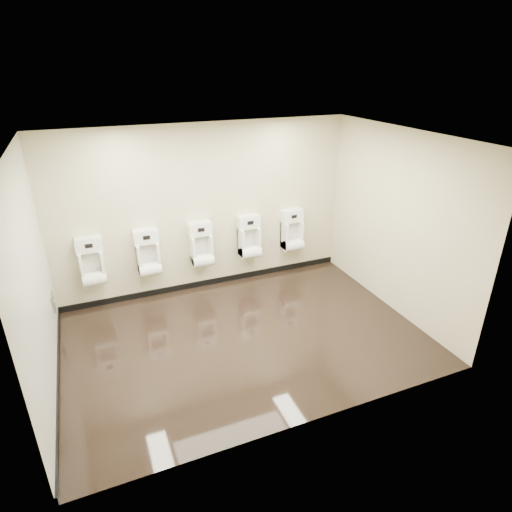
{
  "coord_description": "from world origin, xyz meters",
  "views": [
    {
      "loc": [
        -1.81,
        -4.8,
        3.65
      ],
      "look_at": [
        0.4,
        0.55,
        0.99
      ],
      "focal_mm": 30.0,
      "sensor_mm": 36.0,
      "label": 1
    }
  ],
  "objects_px": {
    "urinal_2": "(201,248)",
    "urinal_4": "(292,233)",
    "urinal_3": "(249,240)",
    "urinal_0": "(92,265)",
    "access_panel": "(53,302)",
    "urinal_1": "(148,256)"
  },
  "relations": [
    {
      "from": "urinal_2",
      "to": "urinal_4",
      "type": "bearing_deg",
      "value": 0.0
    },
    {
      "from": "urinal_3",
      "to": "urinal_2",
      "type": "bearing_deg",
      "value": 180.0
    },
    {
      "from": "urinal_0",
      "to": "urinal_3",
      "type": "bearing_deg",
      "value": 0.0
    },
    {
      "from": "access_panel",
      "to": "urinal_3",
      "type": "height_order",
      "value": "urinal_3"
    },
    {
      "from": "urinal_0",
      "to": "urinal_4",
      "type": "bearing_deg",
      "value": 0.0
    },
    {
      "from": "access_panel",
      "to": "urinal_3",
      "type": "distance_m",
      "value": 3.24
    },
    {
      "from": "access_panel",
      "to": "urinal_4",
      "type": "xyz_separation_m",
      "value": [
        4.04,
        0.42,
        0.29
      ]
    },
    {
      "from": "urinal_0",
      "to": "urinal_2",
      "type": "height_order",
      "value": "same"
    },
    {
      "from": "access_panel",
      "to": "urinal_4",
      "type": "height_order",
      "value": "urinal_4"
    },
    {
      "from": "urinal_4",
      "to": "urinal_3",
      "type": "bearing_deg",
      "value": 180.0
    },
    {
      "from": "urinal_2",
      "to": "urinal_3",
      "type": "distance_m",
      "value": 0.87
    },
    {
      "from": "urinal_0",
      "to": "urinal_3",
      "type": "distance_m",
      "value": 2.6
    },
    {
      "from": "urinal_0",
      "to": "urinal_3",
      "type": "relative_size",
      "value": 1.0
    },
    {
      "from": "urinal_0",
      "to": "urinal_1",
      "type": "relative_size",
      "value": 1.0
    },
    {
      "from": "urinal_1",
      "to": "urinal_4",
      "type": "xyz_separation_m",
      "value": [
        2.58,
        0.0,
        0.0
      ]
    },
    {
      "from": "urinal_2",
      "to": "urinal_0",
      "type": "bearing_deg",
      "value": 180.0
    },
    {
      "from": "urinal_1",
      "to": "urinal_3",
      "type": "distance_m",
      "value": 1.75
    },
    {
      "from": "access_panel",
      "to": "urinal_2",
      "type": "distance_m",
      "value": 2.39
    },
    {
      "from": "access_panel",
      "to": "urinal_2",
      "type": "height_order",
      "value": "urinal_2"
    },
    {
      "from": "urinal_4",
      "to": "urinal_0",
      "type": "bearing_deg",
      "value": 180.0
    },
    {
      "from": "urinal_2",
      "to": "urinal_3",
      "type": "bearing_deg",
      "value": 0.0
    },
    {
      "from": "urinal_1",
      "to": "urinal_2",
      "type": "xyz_separation_m",
      "value": [
        0.88,
        0.0,
        0.0
      ]
    }
  ]
}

